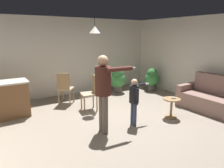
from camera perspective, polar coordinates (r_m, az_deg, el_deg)
ground at (r=5.22m, az=3.51°, el=-10.55°), size 7.68×7.68×0.00m
wall_back at (r=7.62m, az=-10.79°, el=7.44°), size 6.40×0.10×2.70m
wall_right at (r=7.19m, az=24.87°, el=6.08°), size 0.10×6.40×2.70m
couch_floral at (r=6.54m, az=25.84°, el=-3.80°), size 0.89×1.82×1.00m
kitchen_counter at (r=6.04m, az=-27.78°, el=-3.94°), size 1.26×0.66×0.95m
side_table_by_couch at (r=5.60m, az=16.02°, el=-5.76°), size 0.44×0.44×0.52m
person_adult at (r=4.39m, az=-2.30°, el=-0.51°), size 0.82×0.55×1.71m
person_child at (r=4.86m, az=6.19°, el=-3.56°), size 0.61×0.33×1.14m
dining_chair_by_counter at (r=6.52m, az=-12.83°, el=-0.85°), size 0.59×0.59×1.00m
dining_chair_near_wall at (r=5.92m, az=-5.73°, el=-2.04°), size 0.49×0.49×1.00m
potted_plant_corner at (r=8.10m, az=10.93°, el=1.50°), size 0.56×0.56×0.86m
potted_plant_by_wall at (r=7.68m, az=1.53°, el=1.31°), size 0.59×0.59×0.91m
spare_remote_on_table at (r=5.55m, az=16.56°, el=-3.69°), size 0.12×0.11×0.04m
ceiling_light_pendant at (r=5.90m, az=-4.75°, el=14.68°), size 0.32×0.32×0.55m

